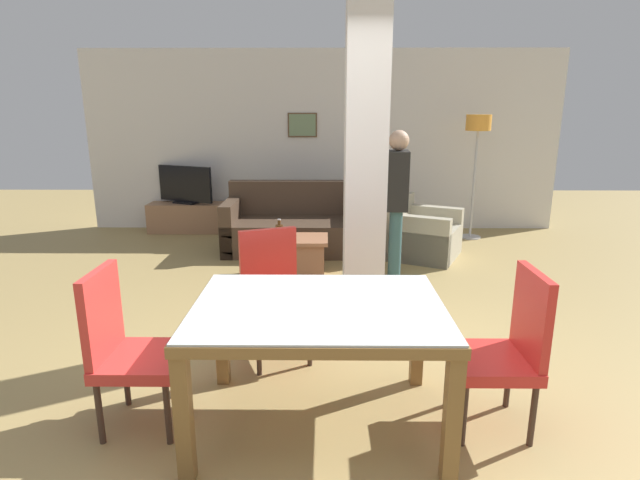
{
  "coord_description": "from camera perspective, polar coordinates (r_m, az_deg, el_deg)",
  "views": [
    {
      "loc": [
        0.03,
        -2.61,
        1.82
      ],
      "look_at": [
        0.0,
        0.84,
        0.92
      ],
      "focal_mm": 28.0,
      "sensor_mm": 36.0,
      "label": 1
    }
  ],
  "objects": [
    {
      "name": "ground_plane",
      "position": [
        3.18,
        -0.14,
        -20.2
      ],
      "size": [
        18.0,
        18.0,
        0.0
      ],
      "primitive_type": "plane",
      "color": "#9C834E"
    },
    {
      "name": "back_wall",
      "position": [
        7.78,
        0.27,
        11.18
      ],
      "size": [
        7.2,
        0.09,
        2.7
      ],
      "color": "silver",
      "rests_on": "ground_plane"
    },
    {
      "name": "divider_pillar",
      "position": [
        4.19,
        5.17,
        8.14
      ],
      "size": [
        0.34,
        0.38,
        2.7
      ],
      "color": "silver",
      "rests_on": "ground_plane"
    },
    {
      "name": "dining_table",
      "position": [
        2.88,
        -0.15,
        -10.26
      ],
      "size": [
        1.42,
        1.04,
        0.77
      ],
      "color": "brown",
      "rests_on": "ground_plane"
    },
    {
      "name": "dining_chair_far_left",
      "position": [
        3.76,
        -5.36,
        -5.78
      ],
      "size": [
        0.6,
        0.6,
        0.96
      ],
      "rotation": [
        0.0,
        0.0,
        -2.77
      ],
      "color": "red",
      "rests_on": "ground_plane"
    },
    {
      "name": "dining_chair_head_left",
      "position": [
        3.14,
        -21.25,
        -11.04
      ],
      "size": [
        0.46,
        0.46,
        0.96
      ],
      "rotation": [
        0.0,
        0.0,
        -1.57
      ],
      "color": "red",
      "rests_on": "ground_plane"
    },
    {
      "name": "dining_chair_head_right",
      "position": [
        3.1,
        20.55,
        -11.25
      ],
      "size": [
        0.46,
        0.46,
        0.96
      ],
      "rotation": [
        0.0,
        0.0,
        1.57
      ],
      "color": "red",
      "rests_on": "ground_plane"
    },
    {
      "name": "sofa",
      "position": [
        6.66,
        -2.93,
        1.4
      ],
      "size": [
        1.81,
        0.94,
        0.88
      ],
      "rotation": [
        0.0,
        0.0,
        3.14
      ],
      "color": "#443325",
      "rests_on": "ground_plane"
    },
    {
      "name": "armchair",
      "position": [
        6.48,
        11.29,
        0.52
      ],
      "size": [
        1.14,
        1.14,
        0.75
      ],
      "rotation": [
        0.0,
        0.0,
        4.26
      ],
      "color": "#A9A28A",
      "rests_on": "ground_plane"
    },
    {
      "name": "coffee_table",
      "position": [
        5.63,
        -3.14,
        -1.84
      ],
      "size": [
        0.79,
        0.51,
        0.44
      ],
      "color": "#9E6645",
      "rests_on": "ground_plane"
    },
    {
      "name": "bottle",
      "position": [
        5.52,
        -4.67,
        1.02
      ],
      "size": [
        0.08,
        0.08,
        0.22
      ],
      "color": "#4C2D14",
      "rests_on": "coffee_table"
    },
    {
      "name": "tv_stand",
      "position": [
        7.94,
        -14.91,
        2.51
      ],
      "size": [
        1.15,
        0.4,
        0.44
      ],
      "color": "#9D704F",
      "rests_on": "ground_plane"
    },
    {
      "name": "tv_screen",
      "position": [
        7.85,
        -15.15,
        6.06
      ],
      "size": [
        0.88,
        0.42,
        0.57
      ],
      "rotation": [
        0.0,
        0.0,
        2.73
      ],
      "color": "black",
      "rests_on": "tv_stand"
    },
    {
      "name": "floor_lamp",
      "position": [
        7.46,
        17.58,
        11.43
      ],
      "size": [
        0.35,
        0.35,
        1.76
      ],
      "color": "#B7B7BC",
      "rests_on": "ground_plane"
    },
    {
      "name": "standing_person",
      "position": [
        5.42,
        8.77,
        5.01
      ],
      "size": [
        0.25,
        0.4,
        1.62
      ],
      "rotation": [
        0.0,
        0.0,
        1.49
      ],
      "color": "#335659",
      "rests_on": "ground_plane"
    }
  ]
}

